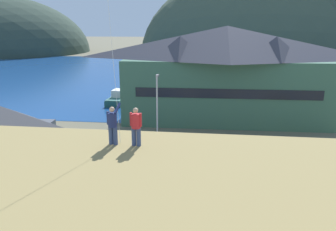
# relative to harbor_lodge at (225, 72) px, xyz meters

# --- Properties ---
(ground_plane) EXTENTS (600.00, 600.00, 0.00)m
(ground_plane) POSITION_rel_harbor_lodge_xyz_m (-6.33, -21.17, -6.24)
(ground_plane) COLOR #66604C
(parking_lot_pad) EXTENTS (40.00, 20.00, 0.10)m
(parking_lot_pad) POSITION_rel_harbor_lodge_xyz_m (-6.33, -16.17, -6.19)
(parking_lot_pad) COLOR gray
(parking_lot_pad) RESTS_ON ground
(bay_water) EXTENTS (360.00, 84.00, 0.03)m
(bay_water) POSITION_rel_harbor_lodge_xyz_m (-6.33, 38.83, -6.23)
(bay_water) COLOR navy
(bay_water) RESTS_ON ground
(far_hill_east_peak) EXTENTS (115.19, 71.14, 72.35)m
(far_hill_east_peak) POSITION_rel_harbor_lodge_xyz_m (28.29, 93.93, -6.24)
(far_hill_east_peak) COLOR #42513D
(far_hill_east_peak) RESTS_ON ground
(far_hill_center_saddle) EXTENTS (81.65, 57.93, 90.70)m
(far_hill_center_saddle) POSITION_rel_harbor_lodge_xyz_m (44.36, 88.11, -6.24)
(far_hill_center_saddle) COLOR #42513D
(far_hill_center_saddle) RESTS_ON ground
(harbor_lodge) EXTENTS (26.63, 10.18, 11.79)m
(harbor_lodge) POSITION_rel_harbor_lodge_xyz_m (0.00, 0.00, 0.00)
(harbor_lodge) COLOR #38604C
(harbor_lodge) RESTS_ON ground
(storage_shed_near_lot) EXTENTS (8.12, 6.38, 5.23)m
(storage_shed_near_lot) POSITION_rel_harbor_lodge_xyz_m (-19.69, -16.32, -3.52)
(storage_shed_near_lot) COLOR #474C56
(storage_shed_near_lot) RESTS_ON ground
(storage_shed_waterside) EXTENTS (5.41, 5.45, 4.32)m
(storage_shed_waterside) POSITION_rel_harbor_lodge_xyz_m (-6.33, 1.17, -4.00)
(storage_shed_waterside) COLOR #338475
(storage_shed_waterside) RESTS_ON ground
(wharf_dock) EXTENTS (3.20, 11.45, 0.70)m
(wharf_dock) POSITION_rel_harbor_lodge_xyz_m (-12.29, 11.16, -5.89)
(wharf_dock) COLOR #70604C
(wharf_dock) RESTS_ON ground
(moored_boat_wharfside) EXTENTS (2.86, 7.72, 2.16)m
(moored_boat_wharfside) POSITION_rel_harbor_lodge_xyz_m (-15.87, 7.93, -5.52)
(moored_boat_wharfside) COLOR #23564C
(moored_boat_wharfside) RESTS_ON ground
(parked_car_front_row_silver) EXTENTS (4.27, 2.19, 1.82)m
(parked_car_front_row_silver) POSITION_rel_harbor_lodge_xyz_m (5.07, -19.87, -5.18)
(parked_car_front_row_silver) COLOR silver
(parked_car_front_row_silver) RESTS_ON parking_lot_pad
(parked_car_mid_row_near) EXTENTS (4.35, 2.36, 1.82)m
(parked_car_mid_row_near) POSITION_rel_harbor_lodge_xyz_m (-13.96, -15.56, -5.18)
(parked_car_mid_row_near) COLOR #236633
(parked_car_mid_row_near) RESTS_ON parking_lot_pad
(parked_car_corner_spot) EXTENTS (4.31, 2.28, 1.82)m
(parked_car_corner_spot) POSITION_rel_harbor_lodge_xyz_m (8.15, -13.73, -5.18)
(parked_car_corner_spot) COLOR #B28923
(parked_car_corner_spot) RESTS_ON parking_lot_pad
(parked_car_back_row_left) EXTENTS (4.24, 2.13, 1.82)m
(parked_car_back_row_left) POSITION_rel_harbor_lodge_xyz_m (-10.13, -21.84, -5.18)
(parked_car_back_row_left) COLOR slate
(parked_car_back_row_left) RESTS_ON parking_lot_pad
(parked_car_mid_row_center) EXTENTS (4.27, 2.19, 1.82)m
(parked_car_mid_row_center) POSITION_rel_harbor_lodge_xyz_m (-0.65, -15.77, -5.18)
(parked_car_mid_row_center) COLOR slate
(parked_car_mid_row_center) RESTS_ON parking_lot_pad
(parked_car_front_row_red) EXTENTS (4.23, 2.11, 1.82)m
(parked_car_front_row_red) POSITION_rel_harbor_lodge_xyz_m (-1.29, -21.59, -5.18)
(parked_car_front_row_red) COLOR slate
(parked_car_front_row_red) RESTS_ON parking_lot_pad
(parked_car_lone_by_shed) EXTENTS (4.25, 2.15, 1.82)m
(parked_car_lone_by_shed) POSITION_rel_harbor_lodge_xyz_m (-6.87, -14.57, -5.18)
(parked_car_lone_by_shed) COLOR navy
(parked_car_lone_by_shed) RESTS_ON parking_lot_pad
(parking_light_pole) EXTENTS (0.24, 0.78, 7.17)m
(parking_light_pole) POSITION_rel_harbor_lodge_xyz_m (-7.02, -10.61, -2.02)
(parking_light_pole) COLOR #ADADB2
(parking_light_pole) RESTS_ON parking_lot_pad
(person_kite_flyer) EXTENTS (0.59, 0.63, 1.86)m
(person_kite_flyer) POSITION_rel_harbor_lodge_xyz_m (-6.29, -28.15, 1.48)
(person_kite_flyer) COLOR #384770
(person_kite_flyer) RESTS_ON grassy_hill_foreground
(person_companion) EXTENTS (0.55, 0.40, 1.74)m
(person_companion) POSITION_rel_harbor_lodge_xyz_m (-5.22, -28.20, 1.46)
(person_companion) COLOR #384770
(person_companion) RESTS_ON grassy_hill_foreground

